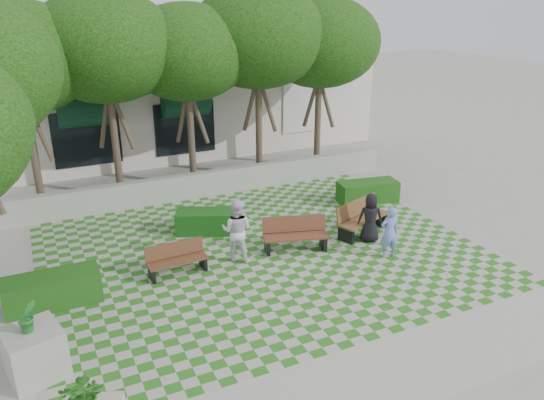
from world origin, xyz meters
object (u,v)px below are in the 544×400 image
planter_back (34,351)px  hedge_east (368,192)px  person_white (237,230)px  bench_east (361,218)px  bench_west (177,260)px  hedge_midleft (209,222)px  hedge_west (53,290)px  person_dark (370,218)px  person_blue (389,232)px  bench_mid (295,235)px

planter_back → hedge_east: bearing=23.9°
hedge_east → person_white: bearing=-159.8°
planter_back → bench_east: bearing=16.7°
bench_west → hedge_midleft: 2.67m
bench_west → planter_back: 4.53m
bench_east → person_white: person_white is taller
hedge_west → person_dark: size_ratio=1.45×
planter_back → bench_west: bearing=37.6°
person_white → planter_back: bearing=63.4°
person_blue → person_white: 4.25m
bench_west → planter_back: bearing=-145.0°
bench_mid → hedge_west: bearing=-163.0°
person_blue → hedge_west: bearing=1.2°
hedge_midleft → person_dark: (4.15, -2.65, 0.40)m
hedge_east → person_dark: 3.29m
person_blue → person_white: bearing=-12.5°
bench_west → bench_east: bearing=-2.0°
bench_mid → hedge_east: (4.12, 2.29, -0.10)m
person_blue → person_dark: (0.12, 1.08, -0.01)m
hedge_midleft → person_dark: bearing=-32.6°
bench_east → hedge_midleft: bearing=133.8°
bench_east → hedge_east: bearing=30.5°
person_dark → hedge_midleft: bearing=-4.0°
hedge_midleft → bench_east: bearing=-25.8°
hedge_midleft → person_dark: 4.94m
bench_mid → person_white: 1.80m
bench_east → bench_west: bearing=160.2°
hedge_west → person_white: (4.81, 0.23, 0.51)m
bench_east → bench_mid: bearing=163.7°
hedge_midleft → hedge_west: size_ratio=0.92×
bench_mid → planter_back: bearing=-143.2°
bench_west → person_white: 1.80m
hedge_west → person_blue: bearing=-9.2°
planter_back → person_dark: bearing=13.4°
person_blue → bench_mid: bearing=-24.4°
hedge_east → person_dark: (-1.82, -2.71, 0.38)m
bench_west → hedge_midleft: (1.62, 2.13, -0.05)m
person_white → bench_east: bearing=-144.0°
bench_east → person_white: 4.16m
hedge_midleft → bench_west: bearing=-127.3°
hedge_west → person_dark: bearing=-2.1°
hedge_west → person_blue: size_ratio=1.44×
person_white → person_dark: bearing=-152.4°
bench_west → planter_back: planter_back is taller
hedge_midleft → hedge_east: bearing=0.6°
planter_back → person_white: (5.32, 2.80, 0.33)m
hedge_east → hedge_midleft: size_ratio=1.06×
bench_mid → hedge_midleft: bench_mid is taller
bench_east → hedge_west: (-8.95, -0.27, -0.11)m
planter_back → person_dark: 9.61m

